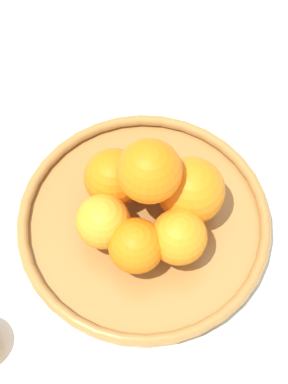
% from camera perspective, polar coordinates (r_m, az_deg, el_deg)
% --- Properties ---
extents(ground_plane, '(4.00, 4.00, 0.00)m').
position_cam_1_polar(ground_plane, '(0.83, 0.00, -3.17)').
color(ground_plane, silver).
extents(fruit_bowl, '(0.32, 0.32, 0.03)m').
position_cam_1_polar(fruit_bowl, '(0.82, 0.00, -2.73)').
color(fruit_bowl, '#A57238').
rests_on(fruit_bowl, ground_plane).
extents(orange_pile, '(0.19, 0.18, 0.13)m').
position_cam_1_polar(orange_pile, '(0.77, 0.56, -0.52)').
color(orange_pile, orange).
rests_on(orange_pile, fruit_bowl).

